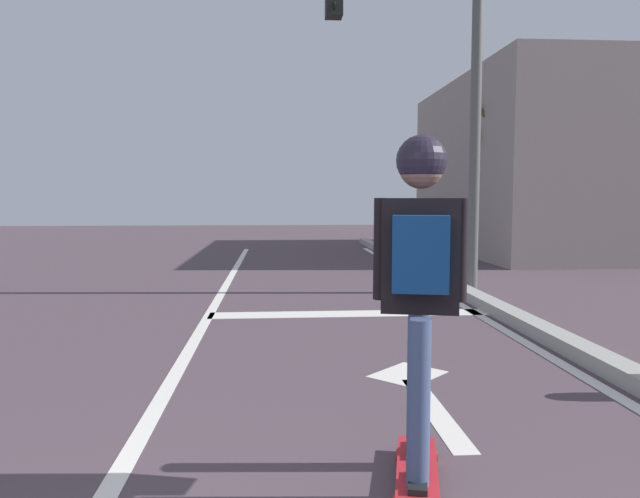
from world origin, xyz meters
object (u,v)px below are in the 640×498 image
traffic_signal_mast (414,60)px  roadside_tree (493,190)px  skateboard (417,470)px  skater (420,261)px

traffic_signal_mast → roadside_tree: 5.77m
skateboard → roadside_tree: 11.46m
skateboard → skater: size_ratio=0.48×
traffic_signal_mast → roadside_tree: size_ratio=1.40×
skateboard → traffic_signal_mast: size_ratio=0.16×
skateboard → traffic_signal_mast: 6.92m
skateboard → skater: bearing=-102.8°
traffic_signal_mast → roadside_tree: traffic_signal_mast is taller
skater → skateboard: bearing=77.2°
skater → traffic_signal_mast: 6.49m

